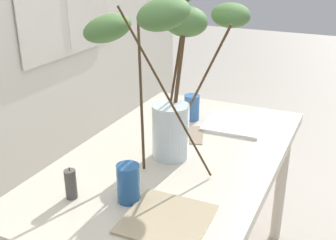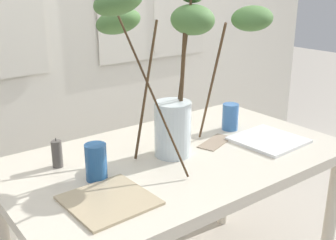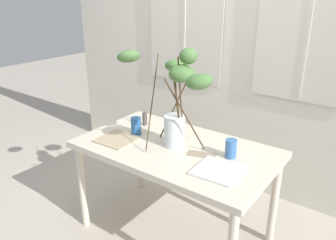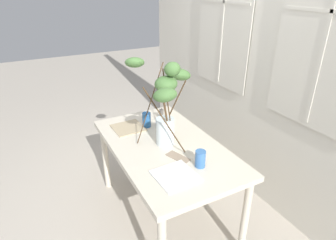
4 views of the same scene
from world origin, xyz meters
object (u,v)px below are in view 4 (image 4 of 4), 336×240
at_px(vase_with_branches, 165,98).
at_px(drinking_glass_blue_right, 200,159).
at_px(dining_table, 165,153).
at_px(pillar_candle, 161,114).
at_px(drinking_glass_blue_left, 146,120).
at_px(plate_square_left, 128,128).
at_px(plate_square_right, 175,176).

distance_m(vase_with_branches, drinking_glass_blue_right, 0.54).
relative_size(dining_table, drinking_glass_blue_right, 11.10).
height_order(vase_with_branches, pillar_candle, vase_with_branches).
distance_m(drinking_glass_blue_left, drinking_glass_blue_right, 0.77).
bearing_deg(drinking_glass_blue_right, dining_table, -167.79).
xyz_separation_m(drinking_glass_blue_right, plate_square_left, (-0.81, -0.25, -0.06)).
xyz_separation_m(vase_with_branches, drinking_glass_blue_right, (0.41, 0.08, -0.34)).
distance_m(plate_square_left, plate_square_right, 0.84).
bearing_deg(drinking_glass_blue_left, plate_square_right, -9.41).
xyz_separation_m(dining_table, vase_with_branches, (-0.01, 0.01, 0.48)).
relative_size(dining_table, plate_square_right, 5.10).
relative_size(drinking_glass_blue_left, plate_square_right, 0.49).
xyz_separation_m(plate_square_left, plate_square_right, (0.83, 0.03, 0.00)).
bearing_deg(drinking_glass_blue_right, pillar_candle, 172.97).
bearing_deg(drinking_glass_blue_right, plate_square_right, -83.54).
distance_m(plate_square_right, pillar_candle, 0.92).
relative_size(drinking_glass_blue_left, plate_square_left, 0.51).
relative_size(dining_table, pillar_candle, 11.94).
bearing_deg(plate_square_left, dining_table, 21.75).
height_order(drinking_glass_blue_right, plate_square_right, drinking_glass_blue_right).
distance_m(drinking_glass_blue_right, plate_square_left, 0.85).
distance_m(vase_with_branches, plate_square_left, 0.59).
bearing_deg(dining_table, plate_square_left, -158.25).
bearing_deg(plate_square_right, vase_with_branches, 161.90).
distance_m(drinking_glass_blue_left, plate_square_left, 0.18).
relative_size(vase_with_branches, plate_square_left, 3.02).
height_order(drinking_glass_blue_right, pillar_candle, drinking_glass_blue_right).
height_order(plate_square_right, pillar_candle, pillar_candle).
relative_size(plate_square_left, pillar_candle, 2.24).
bearing_deg(vase_with_branches, drinking_glass_blue_left, -178.31).
xyz_separation_m(vase_with_branches, drinking_glass_blue_left, (-0.36, -0.01, -0.34)).
relative_size(drinking_glass_blue_right, pillar_candle, 1.08).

